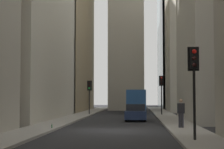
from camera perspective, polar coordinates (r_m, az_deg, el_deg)
name	(u,v)px	position (r m, az deg, el deg)	size (l,w,h in m)	color
ground_plane	(112,131)	(22.73, -0.06, -8.62)	(135.00, 135.00, 0.00)	#262628
sidewalk_right	(39,129)	(23.47, -11.20, -8.22)	(90.00, 2.20, 0.14)	gray
sidewalk_left	(187,130)	(22.85, 11.39, -8.35)	(90.00, 2.20, 0.14)	gray
building_left_far	(202,41)	(54.03, 13.57, 4.99)	(13.00, 10.00, 19.71)	beige
delivery_truck	(136,101)	(45.27, 3.73, -4.15)	(6.46, 2.25, 2.84)	#285699
sedan_navy	(136,113)	(32.16, 3.64, -5.89)	(4.30, 1.78, 1.42)	navy
traffic_light_foreground	(194,71)	(17.10, 12.46, 0.54)	(0.43, 0.52, 4.19)	black
traffic_light_midblock	(162,86)	(40.45, 7.60, -1.74)	(0.43, 0.52, 4.18)	black
traffic_light_far_junction	(89,89)	(41.40, -3.50, -2.30)	(0.43, 0.52, 3.69)	black
pedestrian	(181,112)	(23.68, 10.54, -5.66)	(0.26, 0.44, 1.77)	#33333D
discarded_bottle	(52,126)	(23.26, -9.20, -7.84)	(0.07, 0.07, 0.27)	#236033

